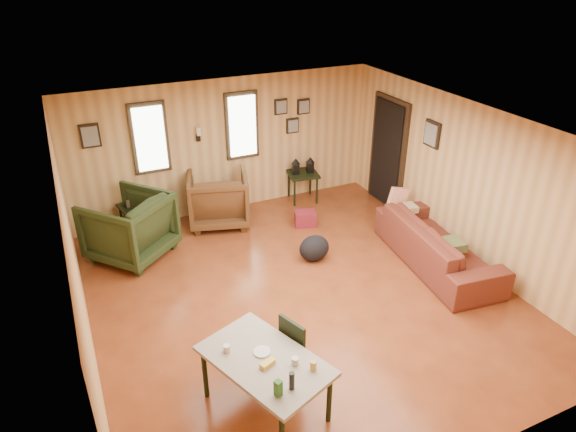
{
  "coord_description": "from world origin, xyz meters",
  "views": [
    {
      "loc": [
        -2.62,
        -5.24,
        4.31
      ],
      "look_at": [
        0.0,
        0.4,
        1.05
      ],
      "focal_mm": 32.0,
      "sensor_mm": 36.0,
      "label": 1
    }
  ],
  "objects_px": {
    "recliner_green": "(129,224)",
    "side_table": "(303,171)",
    "sofa": "(438,238)",
    "end_table": "(138,215)",
    "dining_table": "(266,364)",
    "recliner_brown": "(218,196)"
  },
  "relations": [
    {
      "from": "sofa",
      "to": "dining_table",
      "type": "distance_m",
      "value": 3.75
    },
    {
      "from": "sofa",
      "to": "end_table",
      "type": "xyz_separation_m",
      "value": [
        -3.93,
        2.79,
        -0.07
      ]
    },
    {
      "from": "end_table",
      "to": "recliner_green",
      "type": "bearing_deg",
      "value": -110.96
    },
    {
      "from": "sofa",
      "to": "end_table",
      "type": "relative_size",
      "value": 3.37
    },
    {
      "from": "recliner_green",
      "to": "recliner_brown",
      "type": "bearing_deg",
      "value": 156.47
    },
    {
      "from": "recliner_brown",
      "to": "dining_table",
      "type": "height_order",
      "value": "recliner_brown"
    },
    {
      "from": "recliner_green",
      "to": "sofa",
      "type": "bearing_deg",
      "value": 111.84
    },
    {
      "from": "sofa",
      "to": "recliner_green",
      "type": "height_order",
      "value": "recliner_green"
    },
    {
      "from": "side_table",
      "to": "sofa",
      "type": "bearing_deg",
      "value": -73.56
    },
    {
      "from": "side_table",
      "to": "dining_table",
      "type": "xyz_separation_m",
      "value": [
        -2.58,
        -4.37,
        0.03
      ]
    },
    {
      "from": "sofa",
      "to": "recliner_brown",
      "type": "xyz_separation_m",
      "value": [
        -2.57,
        2.67,
        0.06
      ]
    },
    {
      "from": "recliner_brown",
      "to": "end_table",
      "type": "relative_size",
      "value": 1.48
    },
    {
      "from": "end_table",
      "to": "recliner_brown",
      "type": "bearing_deg",
      "value": -4.99
    },
    {
      "from": "recliner_green",
      "to": "side_table",
      "type": "relative_size",
      "value": 1.29
    },
    {
      "from": "sofa",
      "to": "dining_table",
      "type": "relative_size",
      "value": 1.54
    },
    {
      "from": "recliner_brown",
      "to": "side_table",
      "type": "distance_m",
      "value": 1.74
    },
    {
      "from": "recliner_green",
      "to": "end_table",
      "type": "xyz_separation_m",
      "value": [
        0.23,
        0.6,
        -0.17
      ]
    },
    {
      "from": "end_table",
      "to": "dining_table",
      "type": "xyz_separation_m",
      "value": [
        0.5,
        -4.29,
        0.23
      ]
    },
    {
      "from": "recliner_green",
      "to": "side_table",
      "type": "xyz_separation_m",
      "value": [
        3.31,
        0.68,
        0.03
      ]
    },
    {
      "from": "sofa",
      "to": "side_table",
      "type": "relative_size",
      "value": 2.7
    },
    {
      "from": "end_table",
      "to": "side_table",
      "type": "xyz_separation_m",
      "value": [
        3.08,
        0.08,
        0.2
      ]
    },
    {
      "from": "dining_table",
      "to": "side_table",
      "type": "bearing_deg",
      "value": 38.66
    }
  ]
}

